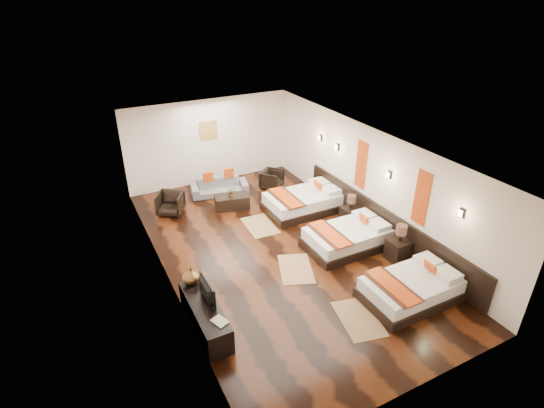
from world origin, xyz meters
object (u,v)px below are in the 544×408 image
sofa (219,187)px  armchair_left (170,203)px  nightstand_a (398,248)px  nightstand_b (350,214)px  armchair_right (272,179)px  bed_mid (348,237)px  book (215,325)px  coffee_table (232,202)px  table_plant (231,192)px  figurine (191,275)px  tv (203,291)px  bed_near (411,288)px  tv_console (205,316)px  bed_far (304,202)px

sofa → armchair_left: size_ratio=2.46×
nightstand_a → nightstand_b: nightstand_a is taller
nightstand_a → armchair_right: (-0.87, 5.03, -0.03)m
bed_mid → book: bearing=-158.2°
coffee_table → table_plant: (-0.02, -0.02, 0.33)m
figurine → table_plant: 4.30m
nightstand_b → armchair_right: 3.21m
table_plant → book: bearing=-115.2°
sofa → coffee_table: 1.05m
tv → bed_mid: bearing=-78.2°
armchair_right → coffee_table: bearing=162.6°
bed_near → armchair_right: size_ratio=3.05×
tv_console → coffee_table: size_ratio=1.80×
bed_mid → coffee_table: size_ratio=2.11×
tv_console → coffee_table: 4.98m
nightstand_a → table_plant: 5.04m
bed_near → figurine: bearing=155.0°
bed_far → tv: 5.22m
bed_mid → coffee_table: bearing=118.9°
tv_console → tv: 0.53m
nightstand_a → armchair_right: bearing=99.9°
bed_near → figurine: 4.65m
tv_console → figurine: figurine is taller
armchair_right → coffee_table: armchair_right is taller
figurine → table_plant: size_ratio=1.50×
figurine → armchair_left: figurine is taller
tv_console → figurine: size_ratio=4.76×
nightstand_a → sofa: (-2.58, 5.38, -0.08)m
book → coffee_table: size_ratio=0.30×
bed_mid → nightstand_b: (0.75, 0.93, 0.04)m
armchair_right → tv_console: bearing=-168.4°
bed_near → nightstand_a: (0.75, 1.24, 0.07)m
book → bed_mid: bearing=21.8°
nightstand_a → nightstand_b: 1.95m
bed_far → sofa: bearing=130.3°
bed_near → coffee_table: bed_near is taller
tv → sofa: (2.32, 5.29, -0.52)m
bed_near → nightstand_b: bearing=76.8°
bed_far → sofa: 2.83m
armchair_left → table_plant: (1.70, -0.52, 0.20)m
bed_far → tv: size_ratio=2.73×
nightstand_a → nightstand_b: (0.00, 1.95, -0.03)m
tv → figurine: tv is taller
nightstand_a → armchair_right: 5.11m
nightstand_b → book: nightstand_b is taller
sofa → bed_far: bearing=-37.7°
nightstand_a → nightstand_b: bearing=90.0°
nightstand_a → table_plant: nightstand_a is taller
figurine → table_plant: figurine is taller
bed_mid → armchair_left: size_ratio=2.92×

